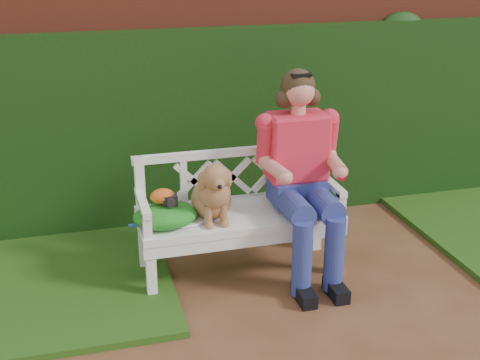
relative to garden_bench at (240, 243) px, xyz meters
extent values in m
plane|color=#512F1A|center=(0.56, -0.66, -0.24)|extent=(60.00, 60.00, 0.00)
cube|color=maroon|center=(0.56, 1.24, 0.86)|extent=(10.00, 0.30, 2.20)
cube|color=#153B0E|center=(0.56, 1.02, 0.61)|extent=(10.00, 0.18, 1.70)
cube|color=black|center=(-0.52, -0.04, 0.43)|extent=(0.11, 0.08, 0.07)
ellipsoid|color=#C75218|center=(-0.57, -0.01, 0.45)|extent=(0.20, 0.16, 0.11)
camera|label=1|loc=(-1.14, -4.18, 2.17)|focal=48.00mm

